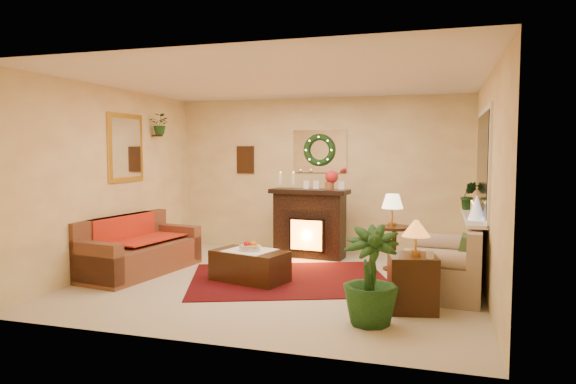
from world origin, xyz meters
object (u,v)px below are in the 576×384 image
(sofa, at_px, (139,242))
(end_table_square, at_px, (412,286))
(fireplace, at_px, (309,223))
(coffee_table, at_px, (250,266))
(side_table_round, at_px, (394,247))
(loveseat, at_px, (446,257))

(sofa, height_order, end_table_square, sofa)
(fireplace, height_order, coffee_table, fireplace)
(sofa, bearing_deg, side_table_round, 27.60)
(side_table_round, bearing_deg, fireplace, 159.10)
(end_table_square, bearing_deg, side_table_round, 100.80)
(sofa, bearing_deg, end_table_square, -1.76)
(fireplace, xyz_separation_m, end_table_square, (1.74, -2.38, -0.28))
(side_table_round, xyz_separation_m, coffee_table, (-1.75, -1.21, -0.11))
(sofa, relative_size, loveseat, 1.29)
(fireplace, relative_size, coffee_table, 1.16)
(side_table_round, relative_size, end_table_square, 1.05)
(fireplace, height_order, loveseat, fireplace)
(side_table_round, xyz_separation_m, end_table_square, (0.35, -1.86, -0.05))
(loveseat, bearing_deg, coffee_table, -169.86)
(loveseat, distance_m, end_table_square, 0.96)
(sofa, relative_size, end_table_square, 3.06)
(side_table_round, bearing_deg, sofa, -160.70)
(sofa, height_order, coffee_table, sofa)
(coffee_table, bearing_deg, end_table_square, -1.60)
(end_table_square, bearing_deg, coffee_table, 162.84)
(sofa, bearing_deg, fireplace, 48.76)
(side_table_round, height_order, end_table_square, side_table_round)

